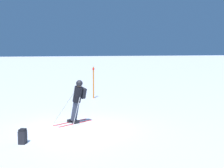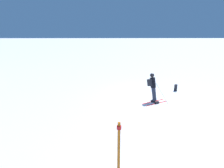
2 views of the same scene
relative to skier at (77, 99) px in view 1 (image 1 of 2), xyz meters
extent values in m
plane|color=white|center=(0.69, -0.15, -1.07)|extent=(300.00, 300.00, 0.00)
cube|color=red|center=(-0.38, -0.23, -1.06)|extent=(0.92, 1.65, 0.01)
cube|color=red|center=(-0.06, -0.06, -1.06)|extent=(0.92, 1.65, 0.01)
cube|color=black|center=(-0.38, -0.23, -1.00)|extent=(0.25, 0.31, 0.12)
cube|color=black|center=(-0.06, -0.06, -1.00)|extent=(0.25, 0.31, 0.12)
cylinder|color=#2D3342|center=(-0.10, -0.08, -0.53)|extent=(0.53, 0.44, 0.89)
cylinder|color=black|center=(0.06, 0.00, 0.21)|extent=(0.59, 0.53, 0.73)
sphere|color=tan|center=(0.16, 0.05, 0.65)|extent=(0.37, 0.35, 0.29)
sphere|color=black|center=(0.16, 0.06, 0.68)|extent=(0.43, 0.40, 0.34)
cube|color=black|center=(-0.05, 0.24, 0.24)|extent=(0.42, 0.33, 0.49)
cylinder|color=#B7B7BC|center=(-0.32, -0.54, -0.42)|extent=(0.44, 0.81, 1.31)
cylinder|color=#B7B7BC|center=(0.43, -0.14, -0.47)|extent=(0.36, 0.43, 1.20)
cube|color=black|center=(2.17, -2.37, -0.85)|extent=(0.36, 0.32, 0.44)
cube|color=black|center=(2.17, -2.37, -0.60)|extent=(0.33, 0.29, 0.06)
cylinder|color=orange|center=(-6.57, 2.56, -0.04)|extent=(0.08, 0.08, 2.06)
cylinder|color=red|center=(-6.57, 2.56, 0.84)|extent=(0.13, 0.13, 0.10)
camera|label=1|loc=(12.74, -2.88, 2.04)|focal=50.00mm
camera|label=2|loc=(-10.75, 2.82, 3.28)|focal=28.00mm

